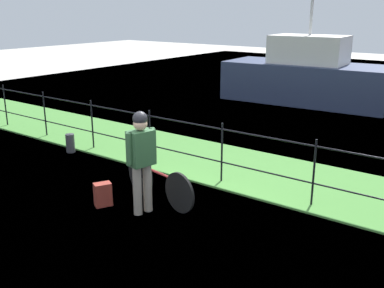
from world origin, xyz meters
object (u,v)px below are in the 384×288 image
Objects in this scene: wooden_crate at (144,152)px; mooring_bollard at (70,143)px; backpack_on_paving at (103,194)px; moored_boat_near at (307,77)px; bicycle_main at (158,182)px; terrier_dog at (144,141)px; cyclist_person at (141,154)px.

wooden_crate is 0.79× the size of mooring_bollard.
moored_boat_near reaches higher than backpack_on_paving.
moored_boat_near is at bearing 98.41° from bicycle_main.
terrier_dog reaches higher than backpack_on_paving.
mooring_bollard is (-3.51, 1.36, -0.79)m from cyclist_person.
cyclist_person reaches higher than bicycle_main.
bicycle_main is at bearing -81.59° from moored_boat_near.
backpack_on_paving is 3.21m from mooring_bollard.
cyclist_person is at bearing -81.08° from bicycle_main.
mooring_bollard is 0.07× the size of moored_boat_near.
bicycle_main is 0.80m from cyclist_person.
cyclist_person is 1.09m from backpack_on_paving.
backpack_on_paving is at bearing -163.82° from cyclist_person.
terrier_dog reaches higher than mooring_bollard.
wooden_crate is 0.75m from cyclist_person.
bicycle_main is 5.07× the size of wooden_crate.
terrier_dog is at bearing -11.62° from wooden_crate.
terrier_dog is 0.71m from cyclist_person.
bicycle_main is 9.74m from moored_boat_near.
wooden_crate is at bearing 168.38° from terrier_dog.
terrier_dog reaches higher than wooden_crate.
mooring_bollard is (-2.80, 1.57, 0.01)m from backpack_on_paving.
mooring_bollard is at bearing 158.76° from cyclist_person.
backpack_on_paving is 10.35m from moored_boat_near.
wooden_crate is at bearing -83.83° from moored_boat_near.
cyclist_person is 10.21m from moored_boat_near.
backpack_on_paving is (-0.27, -0.76, -0.81)m from terrier_dog.
terrier_dog is 0.75× the size of mooring_bollard.
moored_boat_near is (-1.42, 9.62, 0.53)m from bicycle_main.
bicycle_main is 4.31× the size of backpack_on_paving.
mooring_bollard reaches higher than backpack_on_paving.
cyclist_person reaches higher than mooring_bollard.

